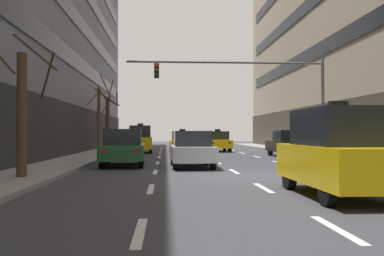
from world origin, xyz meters
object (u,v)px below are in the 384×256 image
(car_driving_2, at_px, (123,148))
(car_parked_3, at_px, (289,144))
(taxi_driving_4, at_px, (217,142))
(street_tree_0, at_px, (22,111))
(taxi_driving_0, at_px, (140,139))
(traffic_signal_0, at_px, (260,83))
(street_tree_2, at_px, (108,123))
(car_parked_2, at_px, (330,142))
(taxi_driving_1, at_px, (182,142))
(street_tree_1, at_px, (100,116))
(car_driving_5, at_px, (192,149))
(taxi_driving_3, at_px, (338,153))

(car_driving_2, height_order, car_parked_3, car_driving_2)
(taxi_driving_4, distance_m, street_tree_0, 22.42)
(taxi_driving_4, bearing_deg, taxi_driving_0, -165.15)
(traffic_signal_0, xyz_separation_m, street_tree_2, (-10.06, 8.98, -2.13))
(taxi_driving_0, bearing_deg, street_tree_2, 162.43)
(car_parked_3, bearing_deg, street_tree_2, 151.02)
(car_driving_2, bearing_deg, car_parked_2, 0.41)
(car_parked_2, bearing_deg, street_tree_2, 132.21)
(taxi_driving_1, bearing_deg, car_parked_2, -61.84)
(street_tree_1, bearing_deg, car_parked_3, -11.52)
(car_parked_3, bearing_deg, car_parked_2, -90.01)
(street_tree_1, bearing_deg, taxi_driving_1, 27.57)
(taxi_driving_0, distance_m, street_tree_2, 3.02)
(car_driving_2, relative_size, street_tree_1, 0.86)
(car_driving_5, xyz_separation_m, street_tree_2, (-5.70, 14.80, 1.54))
(car_driving_5, bearing_deg, car_driving_2, 161.43)
(car_driving_2, distance_m, street_tree_0, 6.69)
(taxi_driving_1, bearing_deg, taxi_driving_4, 36.09)
(car_driving_2, relative_size, traffic_signal_0, 0.40)
(car_parked_3, height_order, street_tree_0, street_tree_0)
(car_parked_2, relative_size, street_tree_0, 1.03)
(street_tree_2, bearing_deg, taxi_driving_3, -69.73)
(taxi_driving_1, height_order, street_tree_1, street_tree_1)
(car_parked_3, xyz_separation_m, street_tree_1, (-12.36, 2.52, 1.86))
(car_parked_3, relative_size, street_tree_2, 1.01)
(taxi_driving_0, relative_size, traffic_signal_0, 0.37)
(traffic_signal_0, xyz_separation_m, street_tree_0, (-10.06, -10.79, -2.25))
(taxi_driving_1, relative_size, street_tree_0, 1.03)
(taxi_driving_0, distance_m, street_tree_1, 4.66)
(car_parked_3, bearing_deg, taxi_driving_1, 140.08)
(car_driving_2, bearing_deg, taxi_driving_0, 89.90)
(taxi_driving_1, xyz_separation_m, taxi_driving_4, (2.97, 2.16, 0.01))
(car_driving_5, bearing_deg, street_tree_0, -138.87)
(street_tree_1, bearing_deg, car_parked_2, -37.04)
(taxi_driving_3, distance_m, street_tree_1, 21.07)
(car_parked_3, height_order, traffic_signal_0, traffic_signal_0)
(taxi_driving_4, height_order, car_parked_3, taxi_driving_4)
(taxi_driving_1, height_order, car_parked_2, car_parked_2)
(taxi_driving_0, distance_m, car_driving_5, 14.32)
(taxi_driving_3, xyz_separation_m, car_parked_2, (3.73, 9.83, 0.02))
(car_driving_2, relative_size, car_parked_2, 1.04)
(taxi_driving_4, xyz_separation_m, street_tree_0, (-8.77, -20.59, 1.39))
(taxi_driving_1, xyz_separation_m, street_tree_2, (-5.81, 1.35, 1.52))
(street_tree_0, relative_size, street_tree_2, 0.95)
(taxi_driving_4, bearing_deg, car_driving_5, -101.16)
(taxi_driving_0, distance_m, car_parked_3, 11.53)
(car_driving_5, distance_m, street_tree_1, 12.02)
(taxi_driving_1, relative_size, car_parked_2, 1.00)
(car_driving_2, distance_m, traffic_signal_0, 9.59)
(street_tree_2, bearing_deg, street_tree_1, -89.34)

